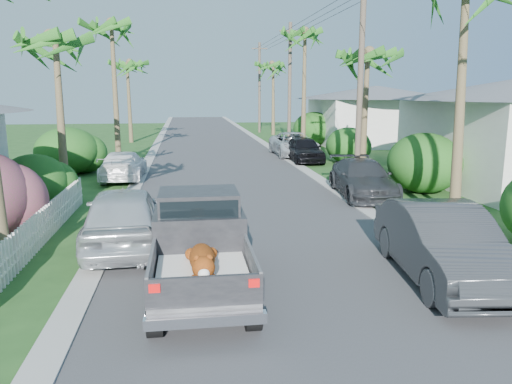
{
  "coord_description": "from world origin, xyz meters",
  "views": [
    {
      "loc": [
        -2.01,
        -8.38,
        4.17
      ],
      "look_at": [
        -0.1,
        5.19,
        1.4
      ],
      "focal_mm": 35.0,
      "sensor_mm": 36.0,
      "label": 1
    }
  ],
  "objects": [
    {
      "name": "ground",
      "position": [
        0.0,
        0.0,
        0.0
      ],
      "size": [
        120.0,
        120.0,
        0.0
      ],
      "primitive_type": "plane",
      "color": "#21491B",
      "rests_on": "ground"
    },
    {
      "name": "road",
      "position": [
        0.0,
        25.0,
        0.01
      ],
      "size": [
        8.0,
        100.0,
        0.02
      ],
      "primitive_type": "cube",
      "color": "#38383A",
      "rests_on": "ground"
    },
    {
      "name": "curb_left",
      "position": [
        -4.3,
        25.0,
        0.03
      ],
      "size": [
        0.6,
        100.0,
        0.06
      ],
      "primitive_type": "cube",
      "color": "#A5A39E",
      "rests_on": "ground"
    },
    {
      "name": "curb_right",
      "position": [
        4.3,
        25.0,
        0.03
      ],
      "size": [
        0.6,
        100.0,
        0.06
      ],
      "primitive_type": "cube",
      "color": "#A5A39E",
      "rests_on": "ground"
    },
    {
      "name": "pickup_truck",
      "position": [
        -1.77,
        2.01,
        1.01
      ],
      "size": [
        1.98,
        5.12,
        2.06
      ],
      "color": "black",
      "rests_on": "ground"
    },
    {
      "name": "parked_car_rn",
      "position": [
        3.6,
        1.57,
        0.83
      ],
      "size": [
        2.3,
        5.23,
        1.67
      ],
      "primitive_type": "imported",
      "rotation": [
        0.0,
        0.0,
        -0.11
      ],
      "color": "#2E3033",
      "rests_on": "ground"
    },
    {
      "name": "parked_car_rm",
      "position": [
        5.0,
        10.58,
        0.72
      ],
      "size": [
        2.43,
        5.13,
        1.44
      ],
      "primitive_type": "imported",
      "rotation": [
        0.0,
        0.0,
        -0.08
      ],
      "color": "#2F3034",
      "rests_on": "ground"
    },
    {
      "name": "parked_car_rf",
      "position": [
        5.0,
        20.71,
        0.75
      ],
      "size": [
        1.82,
        4.44,
        1.51
      ],
      "primitive_type": "imported",
      "rotation": [
        0.0,
        0.0,
        0.01
      ],
      "color": "black",
      "rests_on": "ground"
    },
    {
      "name": "parked_car_rd",
      "position": [
        5.0,
        23.57,
        0.76
      ],
      "size": [
        2.6,
        5.48,
        1.51
      ],
      "primitive_type": "imported",
      "rotation": [
        0.0,
        0.0,
        0.02
      ],
      "color": "silver",
      "rests_on": "ground"
    },
    {
      "name": "parked_car_ln",
      "position": [
        -3.73,
        4.99,
        0.85
      ],
      "size": [
        2.26,
        5.1,
        1.7
      ],
      "primitive_type": "imported",
      "rotation": [
        0.0,
        0.0,
        3.19
      ],
      "color": "silver",
      "rests_on": "ground"
    },
    {
      "name": "parked_car_lf",
      "position": [
        -5.0,
        15.87,
        0.68
      ],
      "size": [
        1.97,
        4.72,
        1.36
      ],
      "primitive_type": "imported",
      "rotation": [
        0.0,
        0.0,
        3.13
      ],
      "color": "white",
      "rests_on": "ground"
    },
    {
      "name": "palm_l_b",
      "position": [
        -6.8,
        12.0,
        6.15
      ],
      "size": [
        4.4,
        4.4,
        7.4
      ],
      "color": "#776444",
      "rests_on": "ground"
    },
    {
      "name": "palm_l_c",
      "position": [
        -6.0,
        22.0,
        7.91
      ],
      "size": [
        4.4,
        4.4,
        9.2
      ],
      "color": "#776444",
      "rests_on": "ground"
    },
    {
      "name": "palm_l_d",
      "position": [
        -6.5,
        34.0,
        6.44
      ],
      "size": [
        4.4,
        4.4,
        7.7
      ],
      "color": "#776444",
      "rests_on": "ground"
    },
    {
      "name": "palm_r_b",
      "position": [
        6.6,
        15.0,
        5.95
      ],
      "size": [
        4.4,
        4.4,
        7.2
      ],
      "color": "#776444",
      "rests_on": "ground"
    },
    {
      "name": "palm_r_c",
      "position": [
        6.2,
        26.0,
        8.11
      ],
      "size": [
        4.4,
        4.4,
        9.4
      ],
      "color": "#776444",
      "rests_on": "ground"
    },
    {
      "name": "palm_r_d",
      "position": [
        6.5,
        40.0,
        6.74
      ],
      "size": [
        4.4,
        4.4,
        8.0
      ],
      "color": "#776444",
      "rests_on": "ground"
    },
    {
      "name": "shrub_l_c",
      "position": [
        -7.4,
        10.0,
        1.0
      ],
      "size": [
        2.4,
        2.64,
        2.0
      ],
      "primitive_type": "ellipsoid",
      "color": "#154C19",
      "rests_on": "ground"
    },
    {
      "name": "shrub_l_d",
      "position": [
        -8.0,
        18.0,
        1.2
      ],
      "size": [
        3.2,
        3.52,
        2.4
      ],
      "primitive_type": "ellipsoid",
      "color": "#154C19",
      "rests_on": "ground"
    },
    {
      "name": "shrub_r_b",
      "position": [
        7.8,
        11.0,
        1.25
      ],
      "size": [
        3.0,
        3.3,
        2.5
      ],
      "primitive_type": "ellipsoid",
      "color": "#154C19",
      "rests_on": "ground"
    },
    {
      "name": "shrub_r_c",
      "position": [
        7.5,
        20.0,
        1.05
      ],
      "size": [
        2.6,
        2.86,
        2.1
      ],
      "primitive_type": "ellipsoid",
      "color": "#154C19",
      "rests_on": "ground"
    },
    {
      "name": "shrub_r_d",
      "position": [
        8.0,
        30.0,
        1.3
      ],
      "size": [
        3.2,
        3.52,
        2.6
      ],
      "primitive_type": "ellipsoid",
      "color": "#154C19",
      "rests_on": "ground"
    },
    {
      "name": "picket_fence",
      "position": [
        -6.0,
        5.5,
        0.5
      ],
      "size": [
        0.1,
        11.0,
        1.0
      ],
      "primitive_type": "cube",
      "color": "white",
      "rests_on": "ground"
    },
    {
      "name": "house_right_far",
      "position": [
        13.0,
        30.0,
        2.12
      ],
      "size": [
        9.0,
        8.0,
        4.6
      ],
      "color": "silver",
      "rests_on": "ground"
    },
    {
      "name": "utility_pole_b",
      "position": [
        5.6,
        13.0,
        4.6
      ],
      "size": [
        1.6,
        0.26,
        9.0
      ],
      "color": "brown",
      "rests_on": "ground"
    },
    {
      "name": "utility_pole_c",
      "position": [
        5.6,
        28.0,
        4.6
      ],
      "size": [
        1.6,
        0.26,
        9.0
      ],
      "color": "brown",
      "rests_on": "ground"
    },
    {
      "name": "utility_pole_d",
      "position": [
        5.6,
        43.0,
        4.6
      ],
      "size": [
        1.6,
        0.26,
        9.0
      ],
      "color": "brown",
      "rests_on": "ground"
    }
  ]
}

